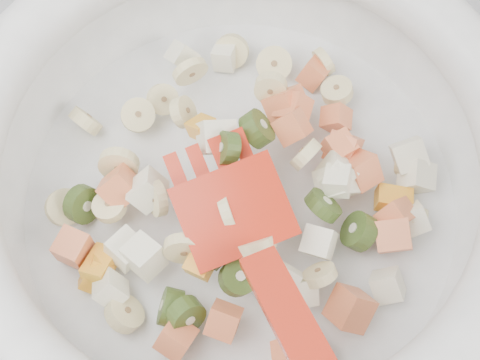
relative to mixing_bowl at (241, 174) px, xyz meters
The scene contains 1 object.
mixing_bowl is the anchor object (origin of this frame).
Camera 1 is at (0.08, 1.28, 1.39)m, focal length 55.00 mm.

